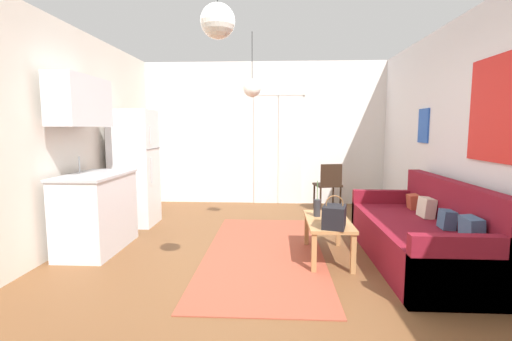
{
  "coord_description": "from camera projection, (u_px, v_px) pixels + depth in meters",
  "views": [
    {
      "loc": [
        0.22,
        -3.29,
        1.45
      ],
      "look_at": [
        -0.02,
        1.19,
        0.92
      ],
      "focal_mm": 25.32,
      "sensor_mm": 36.0,
      "label": 1
    }
  ],
  "objects": [
    {
      "name": "area_rug",
      "position": [
        264.0,
        252.0,
        4.22
      ],
      "size": [
        1.35,
        2.96,
        0.01
      ],
      "primitive_type": "cube",
      "color": "#9E4733",
      "rests_on": "ground_plane"
    },
    {
      "name": "accent_chair",
      "position": [
        329.0,
        183.0,
        6.3
      ],
      "size": [
        0.5,
        0.48,
        0.84
      ],
      "rotation": [
        0.0,
        0.0,
        3.36
      ],
      "color": "black",
      "rests_on": "ground_plane"
    },
    {
      "name": "wall_back",
      "position": [
        264.0,
        134.0,
        6.95
      ],
      "size": [
        4.75,
        0.13,
        2.7
      ],
      "color": "white",
      "rests_on": "ground_plane"
    },
    {
      "name": "pendant_lamp_near",
      "position": [
        218.0,
        21.0,
        2.51
      ],
      "size": [
        0.24,
        0.24,
        0.63
      ],
      "color": "black"
    },
    {
      "name": "coffee_table",
      "position": [
        328.0,
        225.0,
        4.02
      ],
      "size": [
        0.47,
        0.95,
        0.44
      ],
      "color": "#B27F4C",
      "rests_on": "ground_plane"
    },
    {
      "name": "wall_left",
      "position": [
        6.0,
        139.0,
        3.41
      ],
      "size": [
        0.12,
        7.5,
        2.7
      ],
      "color": "silver",
      "rests_on": "ground_plane"
    },
    {
      "name": "handbag",
      "position": [
        334.0,
        216.0,
        3.68
      ],
      "size": [
        0.29,
        0.33,
        0.34
      ],
      "color": "black",
      "rests_on": "coffee_table"
    },
    {
      "name": "couch",
      "position": [
        423.0,
        237.0,
        3.88
      ],
      "size": [
        0.89,
        2.18,
        0.9
      ],
      "color": "maroon",
      "rests_on": "ground_plane"
    },
    {
      "name": "ground_plane",
      "position": [
        251.0,
        286.0,
        3.45
      ],
      "size": [
        5.15,
        7.9,
        0.1
      ],
      "primitive_type": "cube",
      "color": "brown"
    },
    {
      "name": "refrigerator",
      "position": [
        135.0,
        168.0,
        5.39
      ],
      "size": [
        0.61,
        0.59,
        1.72
      ],
      "color": "white",
      "rests_on": "ground_plane"
    },
    {
      "name": "pendant_lamp_far",
      "position": [
        252.0,
        88.0,
        4.77
      ],
      "size": [
        0.24,
        0.24,
        0.84
      ],
      "color": "black"
    },
    {
      "name": "bamboo_vase",
      "position": [
        317.0,
        208.0,
        4.15
      ],
      "size": [
        0.08,
        0.08,
        0.41
      ],
      "color": "#2D2D33",
      "rests_on": "coffee_table"
    },
    {
      "name": "kitchen_counter",
      "position": [
        93.0,
        186.0,
        4.25
      ],
      "size": [
        0.6,
        1.07,
        2.04
      ],
      "color": "silver",
      "rests_on": "ground_plane"
    }
  ]
}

